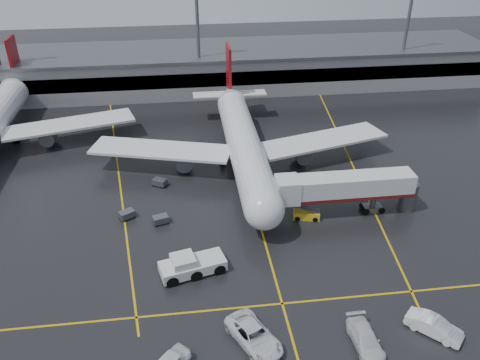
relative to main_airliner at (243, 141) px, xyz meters
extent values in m
plane|color=black|center=(0.00, -9.70, -4.21)|extent=(220.00, 220.00, 0.00)
cube|color=gold|center=(0.00, -9.70, -4.20)|extent=(0.25, 90.00, 0.02)
cube|color=gold|center=(0.00, -31.70, -4.20)|extent=(60.00, 0.25, 0.02)
cube|color=gold|center=(-20.00, 0.30, -4.20)|extent=(9.99, 69.35, 0.02)
cube|color=gold|center=(18.00, 0.30, -4.20)|extent=(7.57, 69.64, 0.02)
cube|color=gray|center=(0.00, 38.30, -0.21)|extent=(120.00, 18.00, 8.00)
cube|color=black|center=(0.00, 29.50, 0.29)|extent=(120.00, 0.40, 3.00)
cube|color=#595B60|center=(0.00, 38.30, 4.09)|extent=(122.00, 19.00, 0.60)
cylinder|color=#595B60|center=(-5.00, 32.30, 8.29)|extent=(0.70, 0.70, 25.00)
cylinder|color=#595B60|center=(40.00, 32.30, 8.29)|extent=(0.70, 0.70, 25.00)
cylinder|color=silver|center=(0.00, -1.70, -0.01)|extent=(5.20, 36.00, 5.20)
sphere|color=silver|center=(0.00, -19.70, -0.01)|extent=(5.20, 5.20, 5.20)
cone|color=silver|center=(0.00, 19.30, 0.59)|extent=(4.94, 8.00, 4.94)
cube|color=maroon|center=(0.00, 20.30, 5.49)|extent=(0.50, 5.50, 8.50)
cube|color=silver|center=(0.00, 19.30, 0.79)|extent=(14.00, 3.00, 0.25)
cube|color=silver|center=(-13.00, 0.30, -0.81)|extent=(22.80, 11.83, 0.40)
cube|color=silver|center=(13.00, 0.30, -0.81)|extent=(22.80, 11.83, 0.40)
cylinder|color=#595B60|center=(-9.50, -0.70, -2.21)|extent=(2.60, 4.50, 2.60)
cylinder|color=#595B60|center=(9.50, -0.70, -2.21)|extent=(2.60, 4.50, 2.60)
cylinder|color=#595B60|center=(0.00, -16.70, -3.21)|extent=(0.56, 0.56, 2.00)
cylinder|color=#595B60|center=(-3.20, 1.30, -3.21)|extent=(0.56, 0.56, 2.00)
cylinder|color=#595B60|center=(3.20, 1.30, -3.21)|extent=(0.56, 0.56, 2.00)
cylinder|color=black|center=(0.00, -16.70, -3.76)|extent=(0.40, 1.10, 1.10)
cylinder|color=black|center=(-3.20, 1.30, -3.66)|extent=(1.00, 1.40, 1.40)
cylinder|color=black|center=(3.20, 1.30, -3.66)|extent=(1.00, 1.40, 1.40)
cone|color=silver|center=(-42.00, 31.30, 0.59)|extent=(4.94, 8.00, 4.94)
cube|color=maroon|center=(-42.00, 32.30, 5.49)|extent=(0.50, 5.50, 8.50)
cube|color=silver|center=(-42.00, 31.30, 0.79)|extent=(14.00, 3.00, 0.25)
cube|color=silver|center=(-29.00, 12.30, -0.81)|extent=(22.80, 11.83, 0.40)
cylinder|color=#595B60|center=(-32.50, 11.30, -2.21)|extent=(2.60, 4.50, 2.60)
cylinder|color=#595B60|center=(-38.80, 13.30, -3.21)|extent=(0.56, 0.56, 2.00)
cylinder|color=black|center=(-38.80, 13.30, -3.66)|extent=(1.00, 1.40, 1.40)
cube|color=silver|center=(12.00, -15.70, 0.19)|extent=(18.00, 3.20, 3.00)
cube|color=#521413|center=(12.00, -15.70, -1.11)|extent=(18.00, 3.30, 0.50)
cube|color=silver|center=(3.80, -15.70, 0.19)|extent=(3.00, 3.40, 3.30)
cylinder|color=#595B60|center=(16.00, -15.70, -2.71)|extent=(0.80, 0.80, 3.00)
cube|color=#595B60|center=(16.00, -15.70, -3.76)|extent=(2.60, 1.60, 0.90)
cylinder|color=#595B60|center=(21.00, -15.70, -2.21)|extent=(2.40, 2.40, 4.00)
cylinder|color=black|center=(14.90, -15.70, -3.76)|extent=(0.90, 1.80, 0.90)
cylinder|color=black|center=(17.10, -15.70, -3.76)|extent=(0.90, 1.80, 0.90)
cube|color=silver|center=(-9.31, -25.38, -3.24)|extent=(8.05, 4.75, 1.29)
cube|color=silver|center=(-10.36, -25.64, -2.16)|extent=(3.14, 3.14, 1.08)
cube|color=black|center=(-10.36, -25.64, -2.16)|extent=(2.82, 2.82, 0.97)
cylinder|color=black|center=(-12.03, -26.06, -3.62)|extent=(2.14, 3.48, 1.40)
cylinder|color=black|center=(-9.31, -25.38, -3.62)|extent=(2.14, 3.48, 1.40)
cylinder|color=black|center=(-6.59, -24.70, -3.62)|extent=(2.14, 3.48, 1.40)
cube|color=gold|center=(6.50, -16.27, -3.66)|extent=(3.81, 2.24, 1.09)
cube|color=#595B60|center=(6.50, -16.27, -2.62)|extent=(3.55, 1.64, 1.24)
cylinder|color=black|center=(5.34, -16.00, -3.91)|extent=(1.05, 1.80, 0.69)
cylinder|color=black|center=(7.66, -16.53, -3.91)|extent=(1.05, 1.80, 0.69)
imported|color=white|center=(-3.84, -36.53, -3.26)|extent=(5.83, 7.55, 1.91)
imported|color=silver|center=(6.84, -38.24, -3.36)|extent=(2.59, 5.95, 1.70)
imported|color=white|center=(14.18, -37.63, -3.29)|extent=(5.32, 5.32, 1.84)
cube|color=#595B60|center=(-13.12, -14.92, -3.56)|extent=(2.29, 1.82, 0.90)
cylinder|color=black|center=(-13.74, -15.63, -4.03)|extent=(0.40, 0.20, 0.40)
cylinder|color=black|center=(-12.21, -15.17, -4.03)|extent=(0.40, 0.20, 0.40)
cylinder|color=black|center=(-14.03, -14.68, -4.03)|extent=(0.40, 0.20, 0.40)
cylinder|color=black|center=(-12.50, -14.21, -4.03)|extent=(0.40, 0.20, 0.40)
cube|color=#595B60|center=(-17.69, -13.13, -3.56)|extent=(2.38, 2.15, 0.90)
cylinder|color=black|center=(-18.12, -13.97, -4.03)|extent=(0.40, 0.20, 0.40)
cylinder|color=black|center=(-16.75, -13.15, -4.03)|extent=(0.40, 0.20, 0.40)
cylinder|color=black|center=(-18.64, -13.12, -4.03)|extent=(0.40, 0.20, 0.40)
cylinder|color=black|center=(-17.27, -12.29, -4.03)|extent=(0.40, 0.20, 0.40)
cube|color=#595B60|center=(-13.36, -5.02, -3.56)|extent=(2.38, 2.12, 0.90)
cylinder|color=black|center=(-14.31, -5.07, -4.03)|extent=(0.40, 0.20, 0.40)
cylinder|color=black|center=(-12.91, -5.85, -4.03)|extent=(0.40, 0.20, 0.40)
cylinder|color=black|center=(-13.81, -4.19, -4.03)|extent=(0.40, 0.20, 0.40)
cylinder|color=black|center=(-12.42, -4.98, -4.03)|extent=(0.40, 0.20, 0.40)
camera|label=1|loc=(-9.50, -69.53, 33.99)|focal=36.63mm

